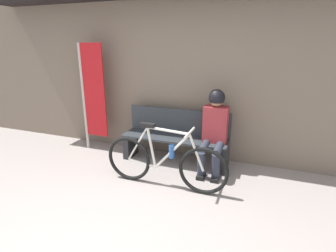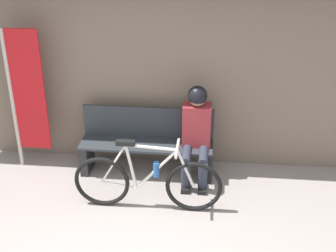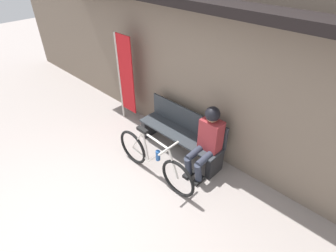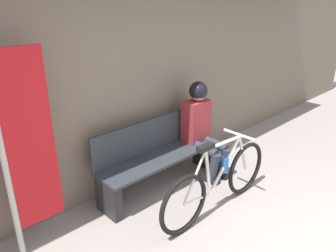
% 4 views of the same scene
% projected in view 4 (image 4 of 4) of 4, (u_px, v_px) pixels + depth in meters
% --- Properties ---
extents(storefront_wall, '(12.00, 0.56, 3.20)m').
position_uv_depth(storefront_wall, '(137.00, 43.00, 3.61)').
color(storefront_wall, '#756656').
rests_on(storefront_wall, ground_plane).
extents(park_bench_near, '(1.64, 0.42, 0.82)m').
position_uv_depth(park_bench_near, '(160.00, 157.00, 3.85)').
color(park_bench_near, '#2D3338').
rests_on(park_bench_near, ground_plane).
extents(bicycle, '(1.64, 0.40, 0.84)m').
position_uv_depth(bicycle, '(218.00, 182.00, 3.41)').
color(bicycle, black).
rests_on(bicycle, ground_plane).
extents(person_seated, '(0.34, 0.59, 1.19)m').
position_uv_depth(person_seated, '(201.00, 123.00, 4.06)').
color(person_seated, '#2D3342').
rests_on(person_seated, ground_plane).
extents(banner_pole, '(0.45, 0.05, 1.81)m').
position_uv_depth(banner_pole, '(24.00, 148.00, 2.66)').
color(banner_pole, '#B7B2A8').
rests_on(banner_pole, ground_plane).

